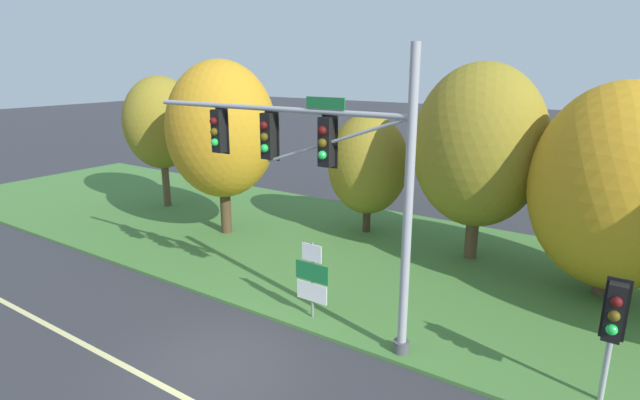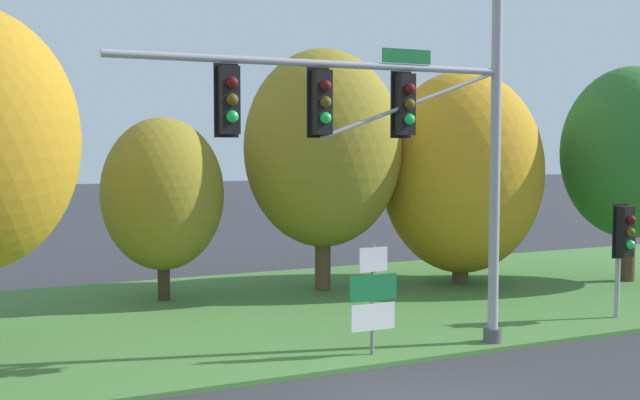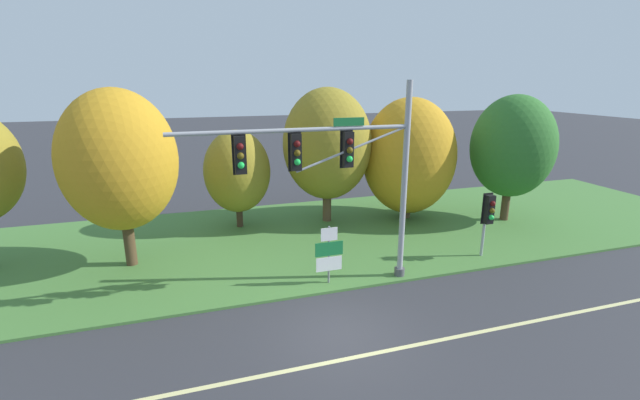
{
  "view_description": "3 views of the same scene",
  "coord_description": "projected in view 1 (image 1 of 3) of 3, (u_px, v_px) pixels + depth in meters",
  "views": [
    {
      "loc": [
        7.92,
        -7.27,
        7.01
      ],
      "look_at": [
        0.74,
        3.37,
        3.5
      ],
      "focal_mm": 28.0,
      "sensor_mm": 36.0,
      "label": 1
    },
    {
      "loc": [
        -7.23,
        -10.85,
        4.36
      ],
      "look_at": [
        -0.02,
        4.29,
        3.19
      ],
      "focal_mm": 45.0,
      "sensor_mm": 36.0,
      "label": 2
    },
    {
      "loc": [
        -4.08,
        -10.72,
        7.5
      ],
      "look_at": [
        0.41,
        3.6,
        3.24
      ],
      "focal_mm": 24.0,
      "sensor_mm": 36.0,
      "label": 3
    }
  ],
  "objects": [
    {
      "name": "tree_tall_centre",
      "position": [
        618.0,
        187.0,
        14.65
      ],
      "size": [
        4.95,
        4.95,
        6.51
      ],
      "color": "brown",
      "rests_on": "grass_verge"
    },
    {
      "name": "traffic_signal_mast",
      "position": [
        316.0,
        162.0,
        12.57
      ],
      "size": [
        8.39,
        0.49,
        7.37
      ],
      "color": "#9EA0A5",
      "rests_on": "grass_verge"
    },
    {
      "name": "grass_verge",
      "position": [
        377.0,
        258.0,
        18.52
      ],
      "size": [
        48.0,
        11.5,
        0.1
      ],
      "primitive_type": "cube",
      "color": "#477A38",
      "rests_on": "ground"
    },
    {
      "name": "tree_left_of_mast",
      "position": [
        222.0,
        130.0,
        20.09
      ],
      "size": [
        4.42,
        4.42,
        7.12
      ],
      "color": "#4C3823",
      "rests_on": "grass_verge"
    },
    {
      "name": "pedestrian_signal_near_kerb",
      "position": [
        614.0,
        318.0,
        9.95
      ],
      "size": [
        0.46,
        0.55,
        2.82
      ],
      "color": "#9EA0A5",
      "rests_on": "grass_verge"
    },
    {
      "name": "tree_behind_signpost",
      "position": [
        368.0,
        164.0,
        20.58
      ],
      "size": [
        3.32,
        3.32,
        4.99
      ],
      "color": "#423021",
      "rests_on": "grass_verge"
    },
    {
      "name": "ground_plane",
      "position": [
        216.0,
        367.0,
        11.94
      ],
      "size": [
        160.0,
        160.0,
        0.0
      ],
      "primitive_type": "plane",
      "color": "#333338"
    },
    {
      "name": "route_sign_post",
      "position": [
        312.0,
        277.0,
        13.77
      ],
      "size": [
        1.07,
        0.08,
        2.24
      ],
      "color": "slate",
      "rests_on": "grass_verge"
    },
    {
      "name": "tree_nearest_road",
      "position": [
        161.0,
        123.0,
        24.12
      ],
      "size": [
        3.56,
        3.56,
        6.4
      ],
      "color": "brown",
      "rests_on": "grass_verge"
    },
    {
      "name": "lane_stripe",
      "position": [
        176.0,
        393.0,
        10.98
      ],
      "size": [
        36.0,
        0.16,
        0.01
      ],
      "primitive_type": "cube",
      "color": "beige",
      "rests_on": "ground"
    },
    {
      "name": "tree_mid_verge",
      "position": [
        479.0,
        146.0,
        17.4
      ],
      "size": [
        4.6,
        4.6,
        7.02
      ],
      "color": "brown",
      "rests_on": "grass_verge"
    }
  ]
}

